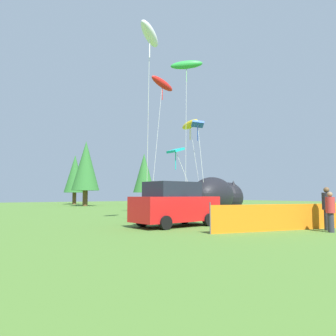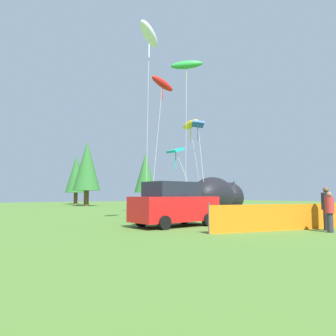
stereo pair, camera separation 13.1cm
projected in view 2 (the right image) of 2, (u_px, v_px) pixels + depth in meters
name	position (u px, v px, depth m)	size (l,w,h in m)	color
ground_plane	(247.00, 224.00, 17.42)	(120.00, 120.00, 0.00)	#4C752D
parked_car	(174.00, 205.00, 15.87)	(4.47, 2.24, 2.15)	red
folding_chair	(283.00, 211.00, 20.40)	(0.48, 0.48, 0.86)	#1959A5
inflatable_cat	(218.00, 197.00, 26.12)	(7.23, 5.00, 2.90)	black
safety_fence	(295.00, 217.00, 14.27)	(8.32, 2.10, 1.24)	orange
spectator_in_red_shirt	(326.00, 207.00, 14.10)	(0.41, 0.41, 1.86)	#2D2D38
spectator_in_black_shirt	(330.00, 210.00, 13.33)	(0.36, 0.36, 1.65)	#2D2D38
kite_teal_diamond	(176.00, 151.00, 22.13)	(1.75, 1.74, 4.74)	silver
kite_green_fish	(187.00, 65.00, 24.53)	(2.26, 2.04, 11.64)	silver
kite_white_ghost	(149.00, 35.00, 17.65)	(2.05, 1.85, 10.75)	silver
kite_blue_box	(198.00, 126.00, 25.18)	(1.25, 2.09, 7.22)	silver
kite_yellow_hero	(190.00, 125.00, 27.10)	(1.22, 2.63, 7.78)	silver
kite_red_lizard	(163.00, 84.00, 25.79)	(2.77, 1.25, 10.83)	silver
horizon_tree_east	(76.00, 174.00, 52.94)	(3.35, 3.35, 7.98)	brown
horizon_tree_mid	(87.00, 166.00, 45.07)	(3.74, 3.74, 8.94)	brown
horizon_tree_northeast	(145.00, 173.00, 50.91)	(3.34, 3.34, 7.97)	brown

